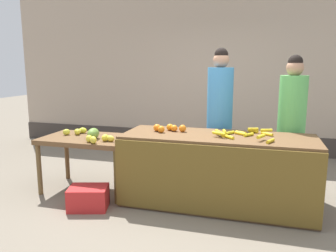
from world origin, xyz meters
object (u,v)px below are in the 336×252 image
at_px(produce_sack, 164,163).
at_px(vendor_woman_green_shirt, 291,126).
at_px(vendor_woman_blue_shirt, 219,118).
at_px(produce_crate, 88,198).

bearing_deg(produce_sack, vendor_woman_green_shirt, -1.58).
relative_size(vendor_woman_blue_shirt, produce_sack, 3.80).
distance_m(produce_crate, produce_sack, 1.34).
bearing_deg(vendor_woman_blue_shirt, produce_sack, 178.09).
distance_m(vendor_woman_green_shirt, produce_crate, 2.65).
height_order(vendor_woman_green_shirt, produce_sack, vendor_woman_green_shirt).
xyz_separation_m(vendor_woman_blue_shirt, produce_crate, (-1.34, -1.18, -0.81)).
bearing_deg(vendor_woman_green_shirt, vendor_woman_blue_shirt, 178.70).
bearing_deg(produce_crate, vendor_woman_blue_shirt, 41.36).
xyz_separation_m(produce_crate, produce_sack, (0.56, 1.21, 0.12)).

